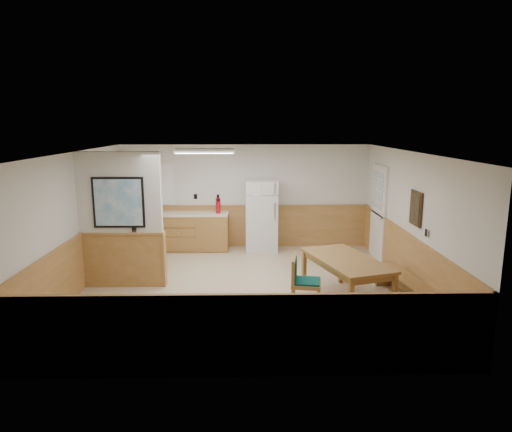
{
  "coord_description": "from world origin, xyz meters",
  "views": [
    {
      "loc": [
        0.05,
        -7.98,
        2.98
      ],
      "look_at": [
        0.22,
        0.4,
        1.28
      ],
      "focal_mm": 32.0,
      "sensor_mm": 36.0,
      "label": 1
    }
  ],
  "objects_px": {
    "refrigerator": "(261,215)",
    "dining_table": "(346,264)",
    "dining_chair": "(301,279)",
    "dining_bench": "(404,282)",
    "fire_extinguisher": "(218,205)",
    "soap_bottle": "(156,209)"
  },
  "relations": [
    {
      "from": "dining_chair",
      "to": "soap_bottle",
      "type": "height_order",
      "value": "soap_bottle"
    },
    {
      "from": "dining_table",
      "to": "dining_bench",
      "type": "xyz_separation_m",
      "value": [
        1.0,
        -0.03,
        -0.31
      ]
    },
    {
      "from": "dining_chair",
      "to": "fire_extinguisher",
      "type": "distance_m",
      "value": 3.92
    },
    {
      "from": "refrigerator",
      "to": "dining_chair",
      "type": "bearing_deg",
      "value": -82.69
    },
    {
      "from": "dining_table",
      "to": "soap_bottle",
      "type": "relative_size",
      "value": 9.51
    },
    {
      "from": "refrigerator",
      "to": "dining_table",
      "type": "bearing_deg",
      "value": -68.98
    },
    {
      "from": "refrigerator",
      "to": "dining_chair",
      "type": "height_order",
      "value": "refrigerator"
    },
    {
      "from": "dining_chair",
      "to": "dining_table",
      "type": "bearing_deg",
      "value": 28.76
    },
    {
      "from": "fire_extinguisher",
      "to": "soap_bottle",
      "type": "bearing_deg",
      "value": -173.52
    },
    {
      "from": "refrigerator",
      "to": "dining_bench",
      "type": "height_order",
      "value": "refrigerator"
    },
    {
      "from": "refrigerator",
      "to": "soap_bottle",
      "type": "distance_m",
      "value": 2.51
    },
    {
      "from": "dining_bench",
      "to": "soap_bottle",
      "type": "bearing_deg",
      "value": 138.06
    },
    {
      "from": "fire_extinguisher",
      "to": "soap_bottle",
      "type": "xyz_separation_m",
      "value": [
        -1.48,
        0.08,
        -0.09
      ]
    },
    {
      "from": "fire_extinguisher",
      "to": "refrigerator",
      "type": "bearing_deg",
      "value": 8.81
    },
    {
      "from": "dining_table",
      "to": "dining_bench",
      "type": "height_order",
      "value": "dining_table"
    },
    {
      "from": "dining_table",
      "to": "dining_chair",
      "type": "height_order",
      "value": "dining_chair"
    },
    {
      "from": "dining_table",
      "to": "soap_bottle",
      "type": "bearing_deg",
      "value": 121.07
    },
    {
      "from": "dining_bench",
      "to": "dining_chair",
      "type": "xyz_separation_m",
      "value": [
        -1.8,
        -0.25,
        0.15
      ]
    },
    {
      "from": "dining_bench",
      "to": "dining_chair",
      "type": "relative_size",
      "value": 1.97
    },
    {
      "from": "refrigerator",
      "to": "fire_extinguisher",
      "type": "xyz_separation_m",
      "value": [
        -1.02,
        0.01,
        0.25
      ]
    },
    {
      "from": "dining_bench",
      "to": "soap_bottle",
      "type": "xyz_separation_m",
      "value": [
        -4.83,
        3.38,
        0.66
      ]
    },
    {
      "from": "dining_chair",
      "to": "fire_extinguisher",
      "type": "bearing_deg",
      "value": 123.12
    }
  ]
}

